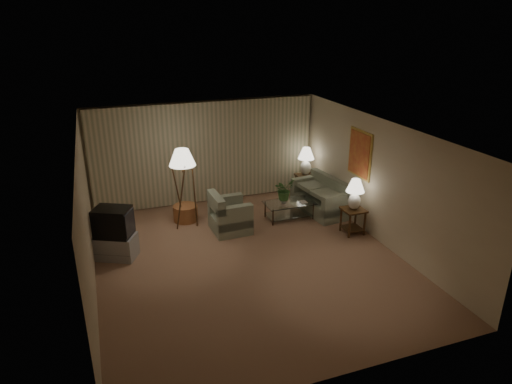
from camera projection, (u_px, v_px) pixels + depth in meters
ground at (249, 260)px, 9.41m from camera, size 7.00×7.00×0.00m
room_shell at (227, 158)px, 10.10m from camera, size 6.04×7.02×2.72m
sofa at (320, 199)px, 11.57m from camera, size 1.79×1.18×0.71m
armchair at (230, 216)px, 10.55m from camera, size 0.93×0.88×0.74m
side_table_near at (353, 217)px, 10.42m from camera, size 0.49×0.49×0.60m
side_table_far at (305, 181)px, 12.64m from camera, size 0.51×0.43×0.60m
table_lamp_near at (355, 192)px, 10.19m from camera, size 0.42×0.42×0.72m
table_lamp_far at (306, 159)px, 12.40m from camera, size 0.45×0.45×0.77m
coffee_table at (289, 208)px, 11.23m from camera, size 1.21×0.66×0.41m
tv_cabinet at (116, 246)px, 9.42m from camera, size 1.21×1.15×0.50m
crt_tv at (113, 222)px, 9.22m from camera, size 1.11×1.07×0.61m
floor_lamp at (184, 186)px, 10.60m from camera, size 0.61×0.61×1.89m
ottoman at (186, 213)px, 11.14m from camera, size 0.67×0.67×0.39m
vase at (284, 201)px, 11.11m from camera, size 0.16×0.16×0.14m
flowers at (284, 188)px, 10.99m from camera, size 0.59×0.56×0.52m
book at (300, 202)px, 11.17m from camera, size 0.17×0.22×0.02m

